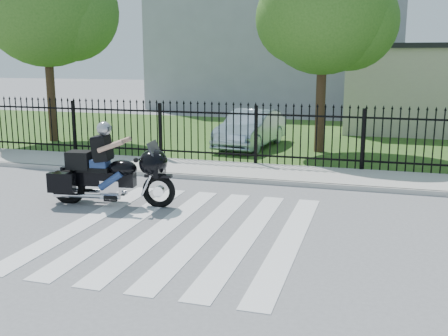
# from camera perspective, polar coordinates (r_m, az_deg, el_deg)

# --- Properties ---
(ground) EXTENTS (120.00, 120.00, 0.00)m
(ground) POSITION_cam_1_polar(r_m,az_deg,el_deg) (9.85, -4.52, -6.80)
(ground) COLOR slate
(ground) RESTS_ON ground
(crosswalk) EXTENTS (5.00, 5.50, 0.01)m
(crosswalk) POSITION_cam_1_polar(r_m,az_deg,el_deg) (9.85, -4.52, -6.76)
(crosswalk) COLOR silver
(crosswalk) RESTS_ON ground
(sidewalk) EXTENTS (40.00, 2.00, 0.12)m
(sidewalk) POSITION_cam_1_polar(r_m,az_deg,el_deg) (14.44, 2.56, -0.43)
(sidewalk) COLOR #ADAAA3
(sidewalk) RESTS_ON ground
(curb) EXTENTS (40.00, 0.12, 0.12)m
(curb) POSITION_cam_1_polar(r_m,az_deg,el_deg) (13.50, 1.54, -1.31)
(curb) COLOR #ADAAA3
(curb) RESTS_ON ground
(grass_strip) EXTENTS (40.00, 12.00, 0.02)m
(grass_strip) POSITION_cam_1_polar(r_m,az_deg,el_deg) (21.20, 7.13, 3.35)
(grass_strip) COLOR #27541C
(grass_strip) RESTS_ON ground
(iron_fence) EXTENTS (26.00, 0.04, 1.80)m
(iron_fence) POSITION_cam_1_polar(r_m,az_deg,el_deg) (15.24, 3.50, 3.44)
(iron_fence) COLOR black
(iron_fence) RESTS_ON ground
(tree_left) EXTENTS (4.80, 4.80, 7.58)m
(tree_left) POSITION_cam_1_polar(r_m,az_deg,el_deg) (20.99, -18.93, 16.87)
(tree_left) COLOR #382316
(tree_left) RESTS_ON ground
(tree_mid) EXTENTS (4.20, 4.20, 6.78)m
(tree_mid) POSITION_cam_1_polar(r_m,az_deg,el_deg) (17.86, 10.83, 16.61)
(tree_mid) COLOR #382316
(tree_mid) RESTS_ON ground
(building_tall) EXTENTS (15.00, 10.00, 12.00)m
(building_tall) POSITION_cam_1_polar(r_m,az_deg,el_deg) (35.39, 6.28, 16.53)
(building_tall) COLOR #999CA1
(building_tall) RESTS_ON ground
(motorcycle_rider) EXTENTS (2.82, 1.09, 1.87)m
(motorcycle_rider) POSITION_cam_1_polar(r_m,az_deg,el_deg) (11.58, -12.47, -0.27)
(motorcycle_rider) COLOR black
(motorcycle_rider) RESTS_ON ground
(parked_car) EXTENTS (1.86, 4.15, 1.32)m
(parked_car) POSITION_cam_1_polar(r_m,az_deg,el_deg) (18.59, 2.93, 4.30)
(parked_car) COLOR #A4BACF
(parked_car) RESTS_ON grass_strip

